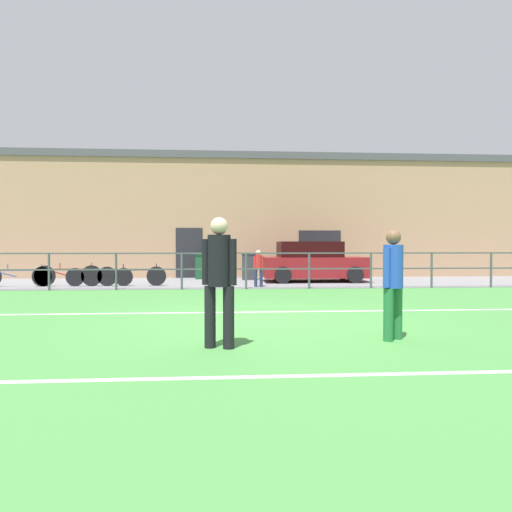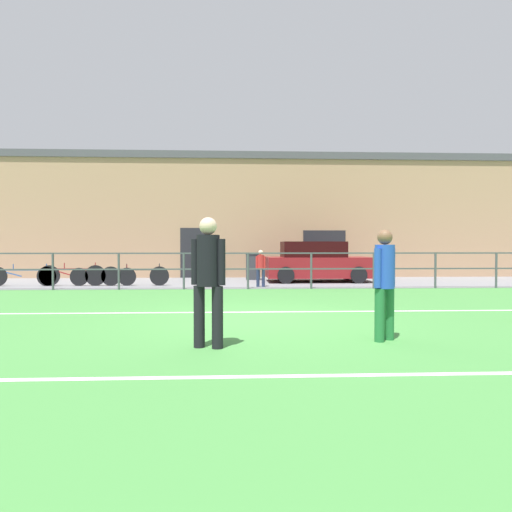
# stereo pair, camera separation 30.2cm
# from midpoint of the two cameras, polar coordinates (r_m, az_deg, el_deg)

# --- Properties ---
(ground) EXTENTS (60.00, 44.00, 0.04)m
(ground) POSITION_cam_midpoint_polar(r_m,az_deg,el_deg) (8.70, -0.15, -7.91)
(ground) COLOR #42843D
(field_line_touchline) EXTENTS (36.00, 0.11, 0.00)m
(field_line_touchline) POSITION_cam_midpoint_polar(r_m,az_deg,el_deg) (9.66, -0.56, -6.86)
(field_line_touchline) COLOR white
(field_line_touchline) RESTS_ON ground
(field_line_hash) EXTENTS (36.00, 0.11, 0.00)m
(field_line_hash) POSITION_cam_midpoint_polar(r_m,az_deg,el_deg) (5.06, 2.93, -14.45)
(field_line_hash) COLOR white
(field_line_hash) RESTS_ON ground
(pavement_strip) EXTENTS (48.00, 5.00, 0.02)m
(pavement_strip) POSITION_cam_midpoint_polar(r_m,az_deg,el_deg) (17.13, -2.16, -3.25)
(pavement_strip) COLOR slate
(pavement_strip) RESTS_ON ground
(perimeter_fence) EXTENTS (36.07, 0.07, 1.15)m
(perimeter_fence) POSITION_cam_midpoint_polar(r_m,az_deg,el_deg) (14.59, -1.81, -1.15)
(perimeter_fence) COLOR #474C51
(perimeter_fence) RESTS_ON ground
(clubhouse_facade) EXTENTS (28.00, 2.56, 5.31)m
(clubhouse_facade) POSITION_cam_midpoint_polar(r_m,az_deg,el_deg) (20.82, -2.53, 4.87)
(clubhouse_facade) COLOR tan
(clubhouse_facade) RESTS_ON ground
(player_goalkeeper) EXTENTS (0.46, 0.31, 1.75)m
(player_goalkeeper) POSITION_cam_midpoint_polar(r_m,az_deg,el_deg) (6.25, -5.90, -2.20)
(player_goalkeeper) COLOR black
(player_goalkeeper) RESTS_ON ground
(player_striker) EXTENTS (0.37, 0.30, 1.60)m
(player_striker) POSITION_cam_midpoint_polar(r_m,az_deg,el_deg) (6.99, 15.24, -2.56)
(player_striker) COLOR #237038
(player_striker) RESTS_ON ground
(spectator_child) EXTENTS (0.33, 0.21, 1.20)m
(spectator_child) POSITION_cam_midpoint_polar(r_m,az_deg,el_deg) (15.21, -0.27, -1.22)
(spectator_child) COLOR #232D4C
(spectator_child) RESTS_ON pavement_strip
(parked_car_red) EXTENTS (3.83, 1.93, 1.49)m
(parked_car_red) POSITION_cam_midpoint_polar(r_m,az_deg,el_deg) (17.55, 6.48, -0.79)
(parked_car_red) COLOR maroon
(parked_car_red) RESTS_ON pavement_strip
(bicycle_parked_0) EXTENTS (2.20, 0.04, 0.78)m
(bicycle_parked_0) POSITION_cam_midpoint_polar(r_m,az_deg,el_deg) (16.64, -22.47, -2.22)
(bicycle_parked_0) COLOR black
(bicycle_parked_0) RESTS_ON pavement_strip
(bicycle_parked_1) EXTENTS (2.25, 0.04, 0.75)m
(bicycle_parked_1) POSITION_cam_midpoint_polar(r_m,az_deg,el_deg) (17.23, -27.68, -2.22)
(bicycle_parked_1) COLOR black
(bicycle_parked_1) RESTS_ON pavement_strip
(bicycle_parked_2) EXTENTS (2.18, 0.04, 0.71)m
(bicycle_parked_2) POSITION_cam_midpoint_polar(r_m,az_deg,el_deg) (16.35, -19.13, -2.39)
(bicycle_parked_2) COLOR black
(bicycle_parked_2) RESTS_ON pavement_strip
(bicycle_parked_3) EXTENTS (2.26, 0.04, 0.74)m
(bicycle_parked_3) POSITION_cam_midpoint_polar(r_m,az_deg,el_deg) (16.11, -15.47, -2.35)
(bicycle_parked_3) COLOR black
(bicycle_parked_3) RESTS_ON pavement_strip
(trash_bin_0) EXTENTS (0.57, 0.49, 1.06)m
(trash_bin_0) POSITION_cam_midpoint_polar(r_m,az_deg,el_deg) (18.38, -1.32, -1.24)
(trash_bin_0) COLOR #33383D
(trash_bin_0) RESTS_ON pavement_strip
(trash_bin_1) EXTENTS (0.67, 0.57, 1.03)m
(trash_bin_1) POSITION_cam_midpoint_polar(r_m,az_deg,el_deg) (18.93, -6.89, -1.22)
(trash_bin_1) COLOR #194C28
(trash_bin_1) RESTS_ON pavement_strip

